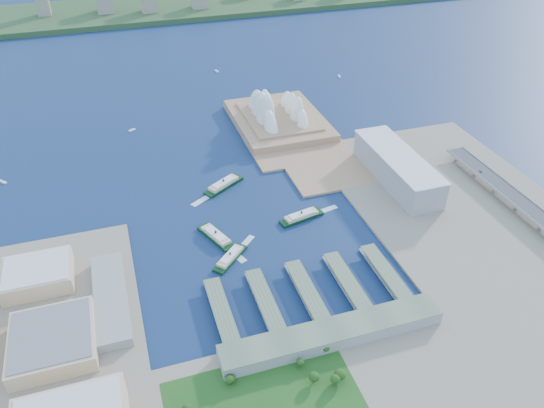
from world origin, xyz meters
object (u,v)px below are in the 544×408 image
object	(u,v)px
toaster_building	(397,168)
car_c	(481,171)
ferry_b	(224,183)
ferry_c	(230,256)
ferry_a	(216,235)
ferry_d	(301,215)
opera_house	(279,105)

from	to	relation	value
toaster_building	car_c	size ratio (longest dim) A/B	34.60
ferry_b	ferry_c	world-z (taller)	ferry_b
toaster_building	ferry_a	bearing A→B (deg)	-169.98
ferry_d	toaster_building	bearing A→B (deg)	-87.45
opera_house	ferry_d	xyz separation A→B (m)	(-51.95, -237.64, -26.92)
ferry_d	car_c	xyz separation A→B (m)	(242.95, 4.59, 10.42)
ferry_c	ferry_b	bearing A→B (deg)	-54.62
car_c	ferry_b	bearing A→B (deg)	-15.86
opera_house	ferry_b	bearing A→B (deg)	-130.04
toaster_building	car_c	distance (m)	106.38
ferry_d	ferry_a	bearing A→B (deg)	80.77
opera_house	car_c	bearing A→B (deg)	-50.66
ferry_b	car_c	distance (m)	324.78
toaster_building	car_c	world-z (taller)	toaster_building
ferry_c	ferry_d	size ratio (longest dim) A/B	0.92
opera_house	ferry_a	world-z (taller)	opera_house
ferry_c	ferry_a	bearing A→B (deg)	-34.66
ferry_a	ferry_c	size ratio (longest dim) A/B	1.12
opera_house	ferry_b	distance (m)	190.38
ferry_a	ferry_c	distance (m)	39.50
ferry_d	ferry_b	bearing A→B (deg)	24.31
opera_house	ferry_b	size ratio (longest dim) A/B	3.11
opera_house	toaster_building	world-z (taller)	opera_house
ferry_d	car_c	bearing A→B (deg)	-101.21
opera_house	toaster_building	bearing A→B (deg)	-65.77
ferry_b	ferry_c	xyz separation A→B (m)	(-26.52, -137.78, -0.81)
car_c	ferry_c	bearing A→B (deg)	8.24
ferry_b	ferry_d	size ratio (longest dim) A/B	1.08
ferry_b	car_c	world-z (taller)	car_c
toaster_building	ferry_b	xyz separation A→B (m)	(-211.27, 55.66, -15.02)
ferry_d	opera_house	bearing A→B (deg)	-24.63
toaster_building	ferry_a	size ratio (longest dim) A/B	2.81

